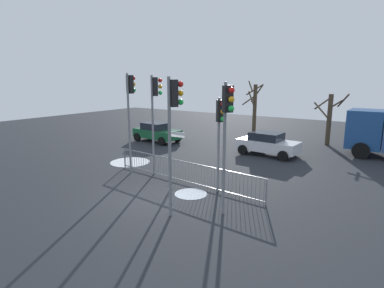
# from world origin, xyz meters

# --- Properties ---
(ground_plane) EXTENTS (60.00, 60.00, 0.00)m
(ground_plane) POSITION_xyz_m (0.00, 0.00, 0.00)
(ground_plane) COLOR #26282D
(traffic_light_rear_left) EXTENTS (0.50, 0.43, 4.70)m
(traffic_light_rear_left) POSITION_xyz_m (3.31, 0.24, 3.44)
(traffic_light_rear_left) COLOR slate
(traffic_light_rear_left) RESTS_ON ground
(traffic_light_mid_right) EXTENTS (0.45, 0.48, 4.98)m
(traffic_light_mid_right) POSITION_xyz_m (-1.97, 2.71, 3.64)
(traffic_light_mid_right) COLOR slate
(traffic_light_mid_right) RESTS_ON ground
(traffic_light_mid_left) EXTENTS (0.33, 0.57, 5.09)m
(traffic_light_mid_left) POSITION_xyz_m (-3.19, 2.23, 3.71)
(traffic_light_mid_left) COLOR slate
(traffic_light_mid_left) RESTS_ON ground
(traffic_light_rear_right) EXTENTS (0.43, 0.51, 4.89)m
(traffic_light_rear_right) POSITION_xyz_m (1.77, -0.73, 3.57)
(traffic_light_rear_right) COLOR slate
(traffic_light_rear_right) RESTS_ON ground
(traffic_light_foreground_left) EXTENTS (0.48, 0.45, 4.06)m
(traffic_light_foreground_left) POSITION_xyz_m (1.97, 2.22, 2.98)
(traffic_light_foreground_left) COLOR slate
(traffic_light_foreground_left) RESTS_ON ground
(direction_sign_post) EXTENTS (0.79, 0.11, 2.87)m
(direction_sign_post) POSITION_xyz_m (0.14, 1.26, 1.61)
(direction_sign_post) COLOR slate
(direction_sign_post) RESTS_ON ground
(pedestrian_guard_railing) EXTENTS (8.49, 0.81, 1.07)m
(pedestrian_guard_railing) POSITION_xyz_m (-0.02, 2.31, 0.55)
(pedestrian_guard_railing) COLOR slate
(pedestrian_guard_railing) RESTS_ON ground
(car_green_near) EXTENTS (3.94, 2.22, 1.47)m
(car_green_near) POSITION_xyz_m (-7.52, 9.28, 0.77)
(car_green_near) COLOR #195933
(car_green_near) RESTS_ON ground
(car_white_trailing) EXTENTS (3.91, 2.15, 1.47)m
(car_white_trailing) POSITION_xyz_m (1.28, 9.81, 0.77)
(car_white_trailing) COLOR silver
(car_white_trailing) RESTS_ON ground
(bare_tree_left) EXTENTS (1.68, 1.85, 4.63)m
(bare_tree_left) POSITION_xyz_m (-3.19, 18.06, 2.40)
(bare_tree_left) COLOR #473828
(bare_tree_left) RESTS_ON ground
(bare_tree_centre) EXTENTS (2.40, 2.39, 3.81)m
(bare_tree_centre) POSITION_xyz_m (3.80, 15.36, 2.07)
(bare_tree_centre) COLOR #473828
(bare_tree_centre) RESTS_ON ground
(snow_patch_kerb) EXTENTS (1.39, 1.39, 0.01)m
(snow_patch_kerb) POSITION_xyz_m (1.12, 1.30, 0.01)
(snow_patch_kerb) COLOR silver
(snow_patch_kerb) RESTS_ON ground
(snow_patch_island) EXTENTS (2.30, 2.30, 0.01)m
(snow_patch_island) POSITION_xyz_m (-4.77, 3.60, 0.01)
(snow_patch_island) COLOR white
(snow_patch_island) RESTS_ON ground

